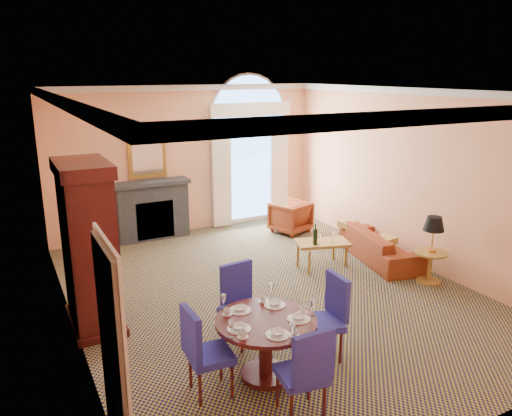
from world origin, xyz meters
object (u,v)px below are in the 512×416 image
dining_table (266,334)px  armchair (290,217)px  armoire (89,249)px  side_table (432,241)px  sofa (380,245)px  coffee_table (322,243)px

dining_table → armchair: bearing=55.7°
armoire → side_table: size_ratio=2.06×
armoire → side_table: (5.32, -1.12, -0.40)m
sofa → coffee_table: size_ratio=1.87×
coffee_table → armchair: bearing=91.8°
coffee_table → side_table: bearing=-32.0°
dining_table → coffee_table: 3.60m
armoire → armchair: 5.26m
coffee_table → side_table: (1.23, -1.42, 0.28)m
dining_table → sofa: (3.73, 2.31, -0.27)m
sofa → armoire: bearing=103.0°
armoire → dining_table: 2.77m
coffee_table → sofa: bearing=6.3°
side_table → armoire: bearing=168.1°
dining_table → sofa: bearing=31.8°
armoire → coffee_table: (4.09, 0.30, -0.68)m
armchair → coffee_table: (-0.56, -2.03, 0.10)m
armoire → armchair: bearing=26.6°
armoire → coffee_table: bearing=4.2°
dining_table → armchair: dining_table is taller
armoire → sofa: armoire is taller
armchair → dining_table: bearing=37.0°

